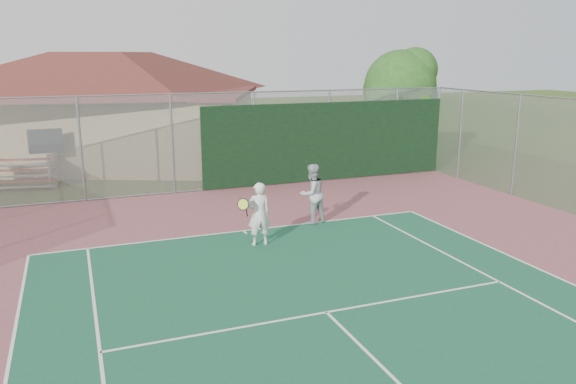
% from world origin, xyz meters
% --- Properties ---
extents(back_fence, '(20.08, 0.11, 3.53)m').
position_xyz_m(back_fence, '(2.11, 16.98, 1.67)').
color(back_fence, gray).
rests_on(back_fence, ground).
extents(side_fence_right, '(0.08, 9.00, 3.50)m').
position_xyz_m(side_fence_right, '(10.00, 12.50, 1.75)').
color(side_fence_right, gray).
rests_on(side_fence_right, ground).
extents(clubhouse, '(16.02, 13.62, 5.86)m').
position_xyz_m(clubhouse, '(-2.61, 24.46, 2.97)').
color(clubhouse, tan).
rests_on(clubhouse, ground).
extents(bleachers, '(2.91, 2.00, 0.99)m').
position_xyz_m(bleachers, '(-6.24, 20.10, 0.52)').
color(bleachers, '#953722').
rests_on(bleachers, ground).
extents(tree, '(3.68, 3.48, 5.13)m').
position_xyz_m(tree, '(9.25, 18.67, 3.37)').
color(tree, '#352013').
rests_on(tree, ground).
extents(player_white_front, '(1.00, 0.67, 1.65)m').
position_xyz_m(player_white_front, '(0.04, 10.60, 0.83)').
color(player_white_front, silver).
rests_on(player_white_front, ground).
extents(player_grey_back, '(1.01, 0.89, 1.74)m').
position_xyz_m(player_grey_back, '(2.08, 11.90, 0.87)').
color(player_grey_back, '#ADB0B2').
rests_on(player_grey_back, ground).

